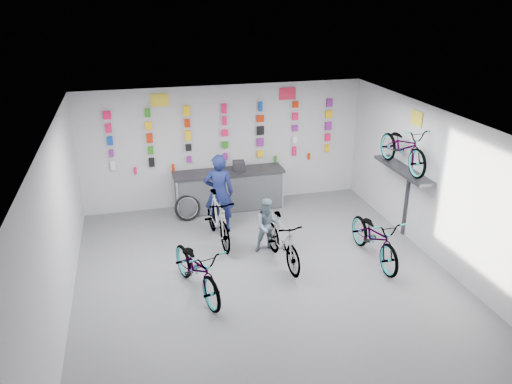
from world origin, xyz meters
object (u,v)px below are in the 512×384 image
object	(u,v)px
counter	(229,191)
clerk	(219,193)
customer	(268,225)
bike_service	(218,218)
bike_center	(283,241)
bike_right	(375,237)
bike_left	(197,268)

from	to	relation	value
counter	clerk	bearing A→B (deg)	-112.04
customer	counter	bearing A→B (deg)	103.10
clerk	bike_service	bearing A→B (deg)	86.83
bike_service	clerk	bearing A→B (deg)	71.54
bike_center	customer	distance (m)	0.60
bike_service	customer	world-z (taller)	customer
bike_right	bike_left	bearing A→B (deg)	-175.54
counter	bike_center	world-z (taller)	bike_center
counter	bike_service	xyz separation A→B (m)	(-0.58, -1.65, 0.06)
bike_service	customer	distance (m)	1.15
bike_center	bike_service	world-z (taller)	bike_service
counter	bike_left	xyz separation A→B (m)	(-1.30, -3.50, 0.01)
counter	bike_right	world-z (taller)	bike_right
clerk	customer	distance (m)	1.49
bike_left	bike_service	size ratio (longest dim) A/B	1.05
bike_service	clerk	size ratio (longest dim) A/B	1.01
bike_right	bike_service	xyz separation A→B (m)	(-2.89, 1.56, 0.04)
bike_left	bike_right	world-z (taller)	bike_right
bike_service	clerk	distance (m)	0.67
bike_right	customer	bearing A→B (deg)	155.62
bike_center	customer	size ratio (longest dim) A/B	1.43
bike_center	customer	bearing A→B (deg)	97.93
bike_service	clerk	xyz separation A→B (m)	(0.14, 0.55, 0.36)
bike_right	customer	xyz separation A→B (m)	(-1.97, 0.88, 0.08)
bike_left	clerk	world-z (taller)	clerk
bike_right	bike_service	distance (m)	3.29
bike_left	bike_service	xyz separation A→B (m)	(0.72, 1.85, 0.04)
bike_center	clerk	distance (m)	2.06
bike_service	counter	bearing A→B (deg)	66.16
counter	bike_center	distance (m)	2.94
clerk	bike_left	bearing A→B (deg)	81.22
bike_right	bike_service	world-z (taller)	bike_service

